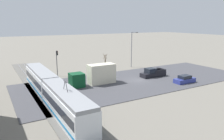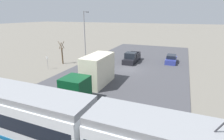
{
  "view_description": "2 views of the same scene",
  "coord_description": "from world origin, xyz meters",
  "views": [
    {
      "loc": [
        -34.25,
        25.9,
        11.54
      ],
      "look_at": [
        -0.68,
        6.62,
        3.0
      ],
      "focal_mm": 35.0,
      "sensor_mm": 36.0,
      "label": 1
    },
    {
      "loc": [
        -7.59,
        25.9,
        8.39
      ],
      "look_at": [
        0.26,
        6.64,
        1.79
      ],
      "focal_mm": 28.0,
      "sensor_mm": 36.0,
      "label": 2
    }
  ],
  "objects": [
    {
      "name": "ground_plane",
      "position": [
        0.0,
        0.0,
        0.0
      ],
      "size": [
        320.0,
        320.0,
        0.0
      ],
      "primitive_type": "plane",
      "color": "slate"
    },
    {
      "name": "road_surface",
      "position": [
        0.0,
        0.0,
        0.04
      ],
      "size": [
        17.91,
        47.2,
        0.08
      ],
      "color": "#424247",
      "rests_on": "ground"
    },
    {
      "name": "light_rail_tram",
      "position": [
        -3.17,
        18.35,
        1.78
      ],
      "size": [
        27.12,
        2.8,
        4.63
      ],
      "color": "white",
      "rests_on": "ground"
    },
    {
      "name": "box_truck",
      "position": [
        1.78,
        8.74,
        1.77
      ],
      "size": [
        2.42,
        8.78,
        3.66
      ],
      "color": "#0C4723",
      "rests_on": "ground"
    },
    {
      "name": "pickup_truck",
      "position": [
        0.81,
        -4.3,
        0.79
      ],
      "size": [
        2.0,
        5.7,
        1.89
      ],
      "color": "black",
      "rests_on": "ground"
    },
    {
      "name": "sedan_car_0",
      "position": [
        -5.93,
        -6.56,
        0.67
      ],
      "size": [
        1.79,
        4.37,
        1.43
      ],
      "color": "navy",
      "rests_on": "ground"
    },
    {
      "name": "street_tree",
      "position": [
        11.96,
        1.26,
        1.83
      ],
      "size": [
        0.96,
        0.8,
        4.03
      ],
      "color": "brown",
      "rests_on": "ground"
    },
    {
      "name": "street_lamp_near_crossing",
      "position": [
        11.74,
        -6.49,
        5.19
      ],
      "size": [
        0.36,
        1.95,
        9.1
      ],
      "color": "gray",
      "rests_on": "ground"
    },
    {
      "name": "no_parking_sign",
      "position": [
        12.13,
        4.85,
        1.29
      ],
      "size": [
        0.32,
        0.08,
        2.09
      ],
      "color": "gray",
      "rests_on": "ground"
    }
  ]
}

